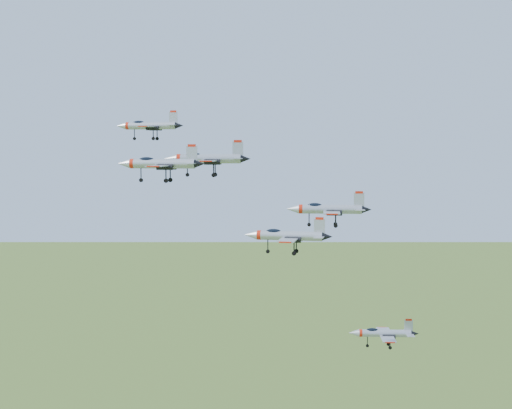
{
  "coord_description": "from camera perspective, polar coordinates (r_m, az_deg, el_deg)",
  "views": [
    {
      "loc": [
        9.49,
        -106.34,
        129.46
      ],
      "look_at": [
        5.18,
        -2.63,
        121.46
      ],
      "focal_mm": 50.0,
      "sensor_mm": 36.0,
      "label": 1
    }
  ],
  "objects": [
    {
      "name": "jet_lead",
      "position": [
        116.55,
        -8.58,
        6.27
      ],
      "size": [
        11.27,
        9.39,
        3.01
      ],
      "rotation": [
        0.0,
        0.0,
        -0.13
      ],
      "color": "#A0A4AC"
    },
    {
      "name": "jet_left_high",
      "position": [
        111.71,
        -4.02,
        3.69
      ],
      "size": [
        13.63,
        11.18,
        3.66
      ],
      "rotation": [
        0.0,
        0.0,
        -0.01
      ],
      "color": "#A0A4AC"
    },
    {
      "name": "jet_right_high",
      "position": [
        85.41,
        -7.71,
        3.27
      ],
      "size": [
        10.76,
        8.94,
        2.88
      ],
      "rotation": [
        0.0,
        0.0,
        -0.1
      ],
      "color": "#A0A4AC"
    },
    {
      "name": "jet_left_low",
      "position": [
        108.17,
        5.75,
        -0.36
      ],
      "size": [
        12.92,
        10.66,
        3.45
      ],
      "rotation": [
        0.0,
        0.0,
        -0.05
      ],
      "color": "#A0A4AC"
    },
    {
      "name": "jet_right_low",
      "position": [
        98.63,
        2.48,
        -2.49
      ],
      "size": [
        12.39,
        10.36,
        3.32
      ],
      "rotation": [
        0.0,
        0.0,
        -0.16
      ],
      "color": "#A0A4AC"
    },
    {
      "name": "jet_trail",
      "position": [
        112.0,
        10.11,
        -10.09
      ],
      "size": [
        10.65,
        8.73,
        2.86
      ],
      "rotation": [
        0.0,
        0.0,
        -0.01
      ],
      "color": "#A0A4AC"
    }
  ]
}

